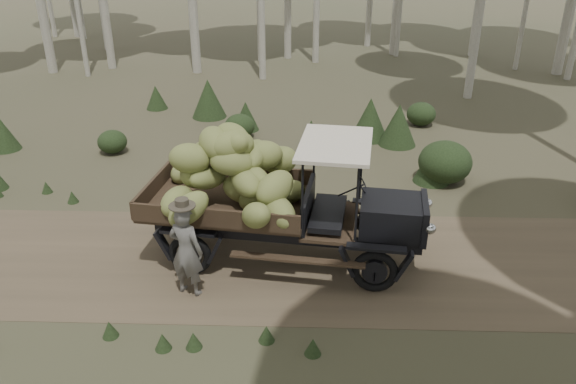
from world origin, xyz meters
The scene contains 5 objects.
ground centered at (0.00, 0.00, 0.00)m, with size 120.00×120.00×0.00m, color #473D2B.
dirt_track centered at (0.00, 0.00, 0.00)m, with size 70.00×4.00×0.01m, color brown.
banana_truck centered at (1.52, 0.18, 1.64)m, with size 5.70×3.10×2.77m.
farmer centered at (0.35, -1.07, 0.90)m, with size 0.75×0.61×1.91m.
undergrowth centered at (1.99, 2.02, 0.50)m, with size 23.32×22.23×1.32m.
Camera 1 is at (2.42, -9.46, 6.15)m, focal length 35.00 mm.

